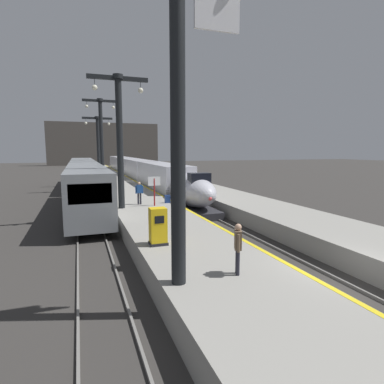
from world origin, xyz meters
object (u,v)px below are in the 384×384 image
passenger_near_edge (139,191)px  ticket_machine_yellow (158,228)px  passenger_mid_platform (238,245)px  station_column_near (179,88)px  regional_train_adjacent (84,178)px  rolling_suitcase (167,199)px  station_column_distant (98,141)px  highspeed_train_main (138,170)px  station_column_far (101,134)px  departure_info_board (154,185)px  station_column_mid (119,129)px

passenger_near_edge → ticket_machine_yellow: passenger_near_edge is taller
passenger_mid_platform → station_column_near: bearing=179.9°
regional_train_adjacent → rolling_suitcase: (5.79, -12.67, -0.77)m
passenger_near_edge → station_column_distant: bearing=93.7°
highspeed_train_main → passenger_near_edge: highspeed_train_main is taller
station_column_far → rolling_suitcase: size_ratio=10.16×
passenger_near_edge → ticket_machine_yellow: bearing=-96.1°
regional_train_adjacent → passenger_mid_platform: (4.21, -26.98, -0.09)m
ticket_machine_yellow → station_column_far: bearing=90.8°
station_column_near → station_column_far: station_column_far is taller
departure_info_board → highspeed_train_main: bearing=82.3°
station_column_far → ticket_machine_yellow: station_column_far is taller
ticket_machine_yellow → highspeed_train_main: bearing=81.1°
station_column_mid → rolling_suitcase: size_ratio=9.17×
rolling_suitcase → ticket_machine_yellow: 10.76m
station_column_far → departure_info_board: (2.37, -17.12, -4.44)m
passenger_near_edge → departure_info_board: (0.92, -0.97, 0.52)m
passenger_mid_platform → station_column_distant: bearing=93.1°
station_column_mid → station_column_far: bearing=90.0°
station_column_distant → passenger_mid_platform: bearing=-86.9°
station_column_distant → ticket_machine_yellow: size_ratio=5.35×
ticket_machine_yellow → regional_train_adjacent: bearing=96.3°
highspeed_train_main → passenger_mid_platform: 39.68m
highspeed_train_main → passenger_mid_platform: size_ratio=34.16×
rolling_suitcase → highspeed_train_main: bearing=84.8°
passenger_near_edge → passenger_mid_platform: 14.40m
station_column_far → departure_info_board: bearing=-82.1°
highspeed_train_main → station_column_far: 11.85m
station_column_far → station_column_distant: bearing=90.0°
station_column_mid → passenger_near_edge: size_ratio=5.33×
station_column_distant → ticket_machine_yellow: (0.35, -32.84, -4.45)m
station_column_distant → passenger_mid_platform: station_column_distant is taller
ticket_machine_yellow → passenger_mid_platform: bearing=-67.8°
highspeed_train_main → passenger_near_edge: bearing=-100.1°
station_column_near → passenger_near_edge: 15.23m
departure_info_board → station_column_mid: bearing=-177.2°
station_column_near → highspeed_train_main: bearing=81.6°
highspeed_train_main → station_column_far: bearing=-123.4°
station_column_near → passenger_near_edge: size_ratio=5.61×
regional_train_adjacent → ticket_machine_yellow: (2.55, -22.93, -0.34)m
station_column_near → departure_info_board: bearing=80.2°
regional_train_adjacent → passenger_near_edge: bearing=-73.8°
station_column_distant → passenger_near_edge: 22.94m
regional_train_adjacent → station_column_near: 27.48m
ticket_machine_yellow → departure_info_board: (2.02, 9.36, 0.77)m
highspeed_train_main → ticket_machine_yellow: bearing=-98.9°
rolling_suitcase → ticket_machine_yellow: size_ratio=0.61×
station_column_mid → rolling_suitcase: bearing=15.7°
station_column_near → passenger_mid_platform: bearing=-0.1°
station_column_near → station_column_distant: station_column_near is taller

